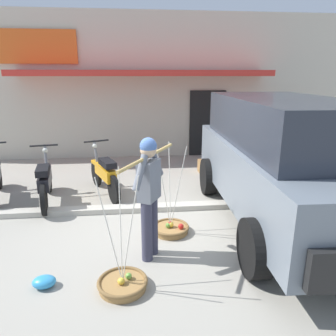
# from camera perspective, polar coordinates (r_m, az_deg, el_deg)

# --- Properties ---
(ground_plane) EXTENTS (90.00, 90.00, 0.00)m
(ground_plane) POSITION_cam_1_polar(r_m,az_deg,el_deg) (5.39, -3.56, -10.65)
(ground_plane) COLOR #9E998C
(sidewalk_curb) EXTENTS (20.00, 0.24, 0.10)m
(sidewalk_curb) POSITION_cam_1_polar(r_m,az_deg,el_deg) (6.00, -3.87, -7.19)
(sidewalk_curb) COLOR #BAB4A5
(sidewalk_curb) RESTS_ON ground
(fruit_vendor) EXTENTS (0.76, 1.36, 1.70)m
(fruit_vendor) POSITION_cam_1_polar(r_m,az_deg,el_deg) (4.20, -3.44, -4.18)
(fruit_vendor) COLOR #38384C
(fruit_vendor) RESTS_ON ground
(fruit_basket_left_side) EXTENTS (0.60, 0.60, 1.45)m
(fruit_basket_left_side) POSITION_cam_1_polar(r_m,az_deg,el_deg) (4.04, -8.19, -19.85)
(fruit_basket_left_side) COLOR #9E7542
(fruit_basket_left_side) RESTS_ON ground
(fruit_basket_right_side) EXTENTS (0.60, 0.60, 1.45)m
(fruit_basket_right_side) POSITION_cam_1_polar(r_m,az_deg,el_deg) (5.20, 0.47, -10.75)
(fruit_basket_right_side) COLOR #9E7542
(fruit_basket_right_side) RESTS_ON ground
(motorcycle_second_in_row) EXTENTS (0.56, 1.80, 1.09)m
(motorcycle_second_in_row) POSITION_cam_1_polar(r_m,az_deg,el_deg) (6.62, -21.24, -2.27)
(motorcycle_second_in_row) COLOR black
(motorcycle_second_in_row) RESTS_ON ground
(motorcycle_third_in_row) EXTENTS (0.80, 1.72, 1.09)m
(motorcycle_third_in_row) POSITION_cam_1_polar(r_m,az_deg,el_deg) (6.77, -11.37, -1.06)
(motorcycle_third_in_row) COLOR black
(motorcycle_third_in_row) RESTS_ON ground
(parked_truck) EXTENTS (2.26, 4.86, 2.10)m
(parked_truck) POSITION_cam_1_polar(r_m,az_deg,el_deg) (5.57, 20.20, 1.70)
(parked_truck) COLOR slate
(parked_truck) RESTS_ON ground
(storefront_building) EXTENTS (13.00, 6.00, 4.20)m
(storefront_building) POSITION_cam_1_polar(r_m,az_deg,el_deg) (12.14, -4.82, 14.75)
(storefront_building) COLOR beige
(storefront_building) RESTS_ON ground
(plastic_litter_bag) EXTENTS (0.28, 0.22, 0.14)m
(plastic_litter_bag) POSITION_cam_1_polar(r_m,az_deg,el_deg) (4.29, -21.44, -18.57)
(plastic_litter_bag) COLOR #3393D1
(plastic_litter_bag) RESTS_ON ground
(wooden_crate) EXTENTS (0.44, 0.36, 0.32)m
(wooden_crate) POSITION_cam_1_polar(r_m,az_deg,el_deg) (8.32, 7.05, 0.33)
(wooden_crate) COLOR olive
(wooden_crate) RESTS_ON ground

